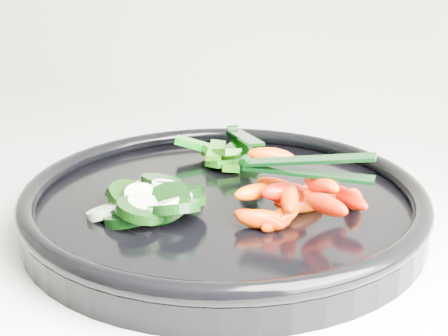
% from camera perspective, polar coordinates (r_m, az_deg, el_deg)
% --- Properties ---
extents(veggie_tray, '(0.44, 0.44, 0.04)m').
position_cam_1_polar(veggie_tray, '(0.58, -0.00, -3.20)').
color(veggie_tray, black).
rests_on(veggie_tray, counter).
extents(cucumber_pile, '(0.12, 0.12, 0.04)m').
position_cam_1_polar(cucumber_pile, '(0.56, -6.95, -3.00)').
color(cucumber_pile, black).
rests_on(cucumber_pile, veggie_tray).
extents(carrot_pile, '(0.13, 0.13, 0.05)m').
position_cam_1_polar(carrot_pile, '(0.54, 6.77, -2.61)').
color(carrot_pile, '#FF4200').
rests_on(carrot_pile, veggie_tray).
extents(pepper_pile, '(0.11, 0.09, 0.04)m').
position_cam_1_polar(pepper_pile, '(0.67, 0.26, 1.15)').
color(pepper_pile, '#0A710F').
rests_on(pepper_pile, veggie_tray).
extents(tong_carrot, '(0.11, 0.03, 0.02)m').
position_cam_1_polar(tong_carrot, '(0.52, 7.29, 0.17)').
color(tong_carrot, black).
rests_on(tong_carrot, carrot_pile).
extents(tong_pepper, '(0.08, 0.10, 0.02)m').
position_cam_1_polar(tong_pepper, '(0.66, 1.75, 2.46)').
color(tong_pepper, black).
rests_on(tong_pepper, pepper_pile).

